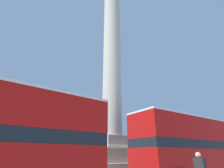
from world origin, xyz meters
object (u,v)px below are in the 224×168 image
bus_b (196,145)px  street_lamp (157,134)px  monument_column (112,82)px  equestrian_statue (158,155)px

bus_b → street_lamp: 3.00m
monument_column → equestrian_statue: 12.34m
bus_b → equestrian_statue: 10.78m
monument_column → street_lamp: size_ratio=4.73×
monument_column → street_lamp: monument_column is taller
bus_b → street_lamp: street_lamp is taller
monument_column → equestrian_statue: monument_column is taller
monument_column → bus_b: bearing=-57.7°
monument_column → equestrian_statue: bearing=18.3°
bus_b → monument_column: bearing=123.0°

